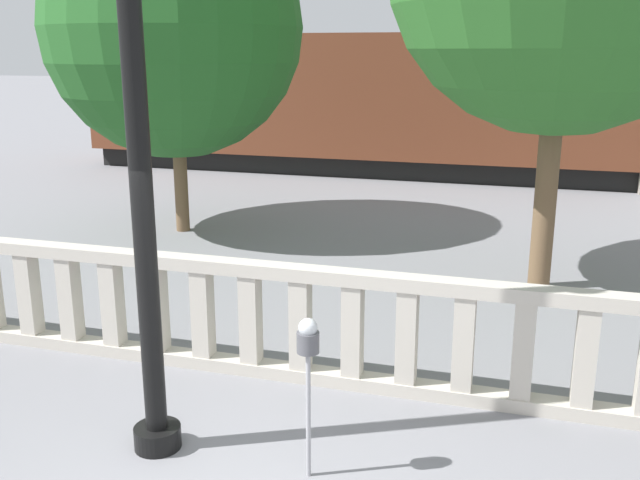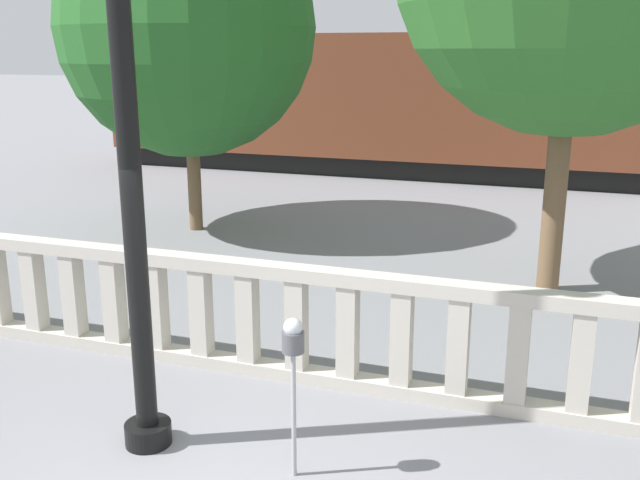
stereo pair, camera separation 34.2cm
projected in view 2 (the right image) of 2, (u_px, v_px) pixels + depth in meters
name	position (u px, v px, depth m)	size (l,w,h in m)	color
balustrade	(322.00, 327.00, 7.42)	(17.24, 0.24, 1.27)	#BCB5A8
lamppost	(125.00, 92.00, 5.62)	(0.42, 0.42, 6.00)	black
parking_meter	(293.00, 349.00, 5.65)	(0.18, 0.18, 1.39)	#99999E
train_near	(445.00, 103.00, 19.51)	(19.33, 2.71, 4.46)	black
train_far	(574.00, 92.00, 28.92)	(29.56, 3.05, 3.97)	black
tree_right	(187.00, 28.00, 13.10)	(4.76, 4.76, 6.20)	brown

